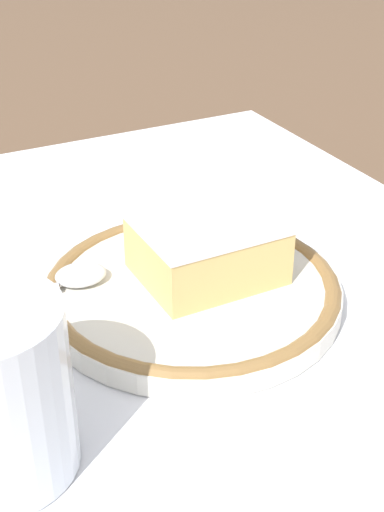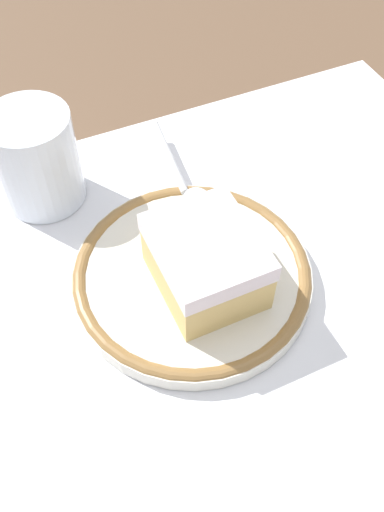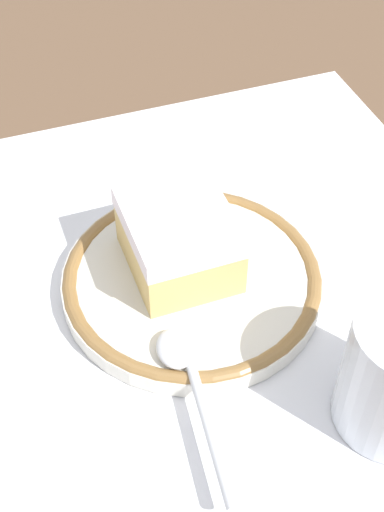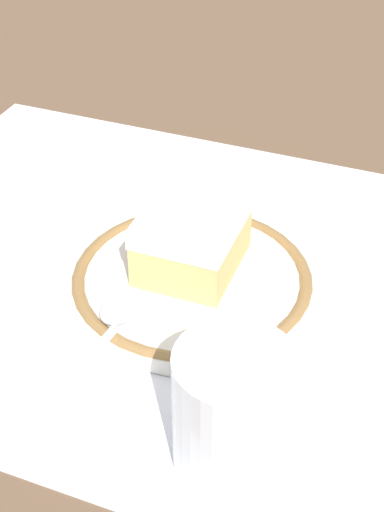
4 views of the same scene
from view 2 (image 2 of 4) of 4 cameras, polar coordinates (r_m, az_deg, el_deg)
ground_plane at (r=0.46m, az=4.51°, el=-2.54°), size 2.40×2.40×0.00m
placemat at (r=0.46m, az=4.51°, el=-2.48°), size 0.54×0.43×0.00m
plate at (r=0.45m, az=0.00°, el=-1.95°), size 0.19×0.19×0.02m
cake_slice at (r=0.42m, az=1.22°, el=-0.24°), size 0.07×0.09×0.05m
spoon at (r=0.50m, az=-0.48°, el=7.11°), size 0.03×0.13×0.01m
cup at (r=0.51m, az=-15.32°, el=8.94°), size 0.07×0.07×0.09m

